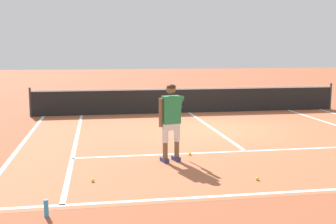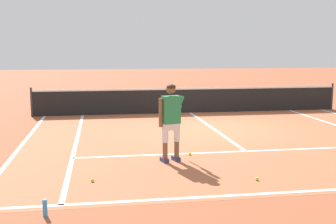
{
  "view_description": "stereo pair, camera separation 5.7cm",
  "coord_description": "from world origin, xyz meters",
  "views": [
    {
      "loc": [
        -3.52,
        -12.59,
        2.46
      ],
      "look_at": [
        -1.95,
        -3.22,
        1.05
      ],
      "focal_mm": 45.48,
      "sensor_mm": 36.0,
      "label": 1
    },
    {
      "loc": [
        -3.47,
        -12.6,
        2.46
      ],
      "look_at": [
        -1.95,
        -3.22,
        1.05
      ],
      "focal_mm": 45.48,
      "sensor_mm": 36.0,
      "label": 2
    }
  ],
  "objects": [
    {
      "name": "tennis_ball_mid_court",
      "position": [
        -3.64,
        -4.81,
        0.03
      ],
      "size": [
        0.07,
        0.07,
        0.07
      ],
      "primitive_type": "sphere",
      "color": "#CCE02D",
      "rests_on": "ground"
    },
    {
      "name": "tennis_ball_by_baseline",
      "position": [
        -0.57,
        -5.22,
        0.03
      ],
      "size": [
        0.07,
        0.07,
        0.07
      ],
      "primitive_type": "sphere",
      "color": "#CCE02D",
      "rests_on": "ground"
    },
    {
      "name": "tennis_player",
      "position": [
        -1.95,
        -3.59,
        0.99
      ],
      "size": [
        0.59,
        1.21,
        1.71
      ],
      "color": "navy",
      "rests_on": "ground"
    },
    {
      "name": "line_singles_left",
      "position": [
        -4.12,
        -1.26,
        0.0
      ],
      "size": [
        0.1,
        9.38,
        0.01
      ],
      "primitive_type": "cube",
      "color": "white",
      "rests_on": "ground"
    },
    {
      "name": "line_baseline",
      "position": [
        0.0,
        -5.95,
        0.0
      ],
      "size": [
        10.98,
        0.1,
        0.01
      ],
      "primitive_type": "cube",
      "color": "white",
      "rests_on": "ground"
    },
    {
      "name": "line_doubles_left",
      "position": [
        -5.49,
        -1.26,
        0.0
      ],
      "size": [
        0.1,
        9.38,
        0.01
      ],
      "primitive_type": "cube",
      "color": "white",
      "rests_on": "ground"
    },
    {
      "name": "tennis_net",
      "position": [
        0.0,
        3.43,
        0.5
      ],
      "size": [
        11.96,
        0.08,
        1.07
      ],
      "color": "#333338",
      "rests_on": "ground"
    },
    {
      "name": "ground_plane",
      "position": [
        0.0,
        0.0,
        0.0
      ],
      "size": [
        80.0,
        80.0,
        0.0
      ],
      "primitive_type": "plane",
      "color": "#9E5133"
    },
    {
      "name": "line_service",
      "position": [
        0.0,
        -2.97,
        0.0
      ],
      "size": [
        8.23,
        0.1,
        0.01
      ],
      "primitive_type": "cube",
      "color": "white",
      "rests_on": "ground"
    },
    {
      "name": "court_inner_surface",
      "position": [
        0.0,
        -1.26,
        0.0
      ],
      "size": [
        10.98,
        9.78,
        0.0
      ],
      "primitive_type": "cube",
      "color": "#B2603D",
      "rests_on": "ground"
    },
    {
      "name": "water_bottle",
      "position": [
        -4.31,
        -6.36,
        0.13
      ],
      "size": [
        0.07,
        0.07,
        0.26
      ],
      "primitive_type": "cylinder",
      "color": "#3393D6",
      "rests_on": "ground"
    },
    {
      "name": "tennis_ball_near_feet",
      "position": [
        -1.42,
        -3.13,
        0.03
      ],
      "size": [
        0.07,
        0.07,
        0.07
      ],
      "primitive_type": "sphere",
      "color": "#CCE02D",
      "rests_on": "ground"
    },
    {
      "name": "line_centre_service",
      "position": [
        0.0,
        0.23,
        0.0
      ],
      "size": [
        0.1,
        6.4,
        0.01
      ],
      "primitive_type": "cube",
      "color": "white",
      "rests_on": "ground"
    }
  ]
}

